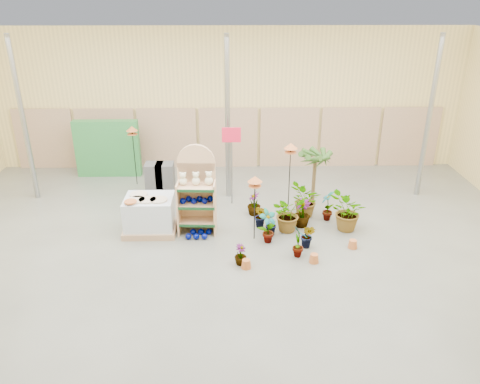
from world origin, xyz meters
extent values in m
cube|color=#585950|center=(0.00, 0.00, -0.05)|extent=(15.00, 12.00, 0.10)
cube|color=white|center=(0.00, 0.00, 4.55)|extent=(15.00, 12.00, 0.10)
cube|color=tan|center=(0.00, 6.05, 2.25)|extent=(15.00, 0.10, 4.50)
cylinder|color=gray|center=(-5.50, 3.50, 2.25)|extent=(0.14, 0.14, 4.50)
cylinder|color=gray|center=(5.50, 3.50, 2.25)|extent=(0.14, 0.14, 4.50)
cylinder|color=gray|center=(0.00, 3.50, 2.25)|extent=(0.14, 0.14, 4.50)
cube|color=#9E7B5D|center=(-6.00, 5.92, 1.00)|extent=(1.90, 0.06, 2.00)
cube|color=#9E7B5D|center=(-4.00, 5.92, 1.00)|extent=(1.90, 0.06, 2.00)
cube|color=#9E7B5D|center=(-2.00, 5.92, 1.00)|extent=(1.90, 0.06, 2.00)
cube|color=#9E7B5D|center=(0.00, 5.92, 1.00)|extent=(1.90, 0.06, 2.00)
cube|color=#9E7B5D|center=(2.00, 5.92, 1.00)|extent=(1.90, 0.06, 2.00)
cube|color=#9E7B5D|center=(4.00, 5.92, 1.00)|extent=(1.90, 0.06, 2.00)
cube|color=#9E7B5D|center=(6.00, 5.92, 1.00)|extent=(1.90, 0.06, 2.00)
cube|color=tan|center=(-0.75, 1.59, 0.87)|extent=(0.92, 0.13, 1.73)
cylinder|color=tan|center=(-0.75, 1.59, 1.73)|extent=(0.92, 0.13, 0.92)
cube|color=tan|center=(-0.75, 1.33, 0.31)|extent=(0.90, 0.55, 0.04)
cube|color=#0F3819|center=(-0.75, 1.07, 0.31)|extent=(0.88, 0.07, 0.06)
cube|color=tan|center=(-0.75, 1.33, 0.76)|extent=(0.90, 0.55, 0.04)
cube|color=#0F3819|center=(-0.75, 1.07, 0.76)|extent=(0.88, 0.07, 0.06)
cube|color=tan|center=(-0.75, 1.33, 1.22)|extent=(0.90, 0.55, 0.04)
cube|color=#0F3819|center=(-0.75, 1.07, 1.22)|extent=(0.88, 0.07, 0.06)
cube|color=tan|center=(-1.18, 1.33, 0.66)|extent=(0.07, 0.51, 1.32)
cube|color=tan|center=(-0.31, 1.33, 0.66)|extent=(0.07, 0.51, 1.32)
sphere|color=beige|center=(-1.05, 1.39, 1.33)|extent=(0.18, 0.18, 0.18)
sphere|color=beige|center=(-1.05, 1.39, 1.49)|extent=(0.14, 0.14, 0.14)
sphere|color=beige|center=(-0.75, 1.39, 1.34)|extent=(0.19, 0.19, 0.19)
sphere|color=beige|center=(-0.75, 1.39, 1.50)|extent=(0.14, 0.14, 0.14)
sphere|color=beige|center=(-0.44, 1.39, 1.34)|extent=(0.20, 0.20, 0.20)
sphere|color=beige|center=(-0.44, 1.39, 1.51)|extent=(0.14, 0.14, 0.14)
sphere|color=#00075B|center=(-1.07, 1.31, 0.86)|extent=(0.15, 0.15, 0.15)
sphere|color=#00075B|center=(-0.94, 1.43, 0.86)|extent=(0.15, 0.15, 0.15)
sphere|color=#00075B|center=(-0.81, 1.31, 0.86)|extent=(0.15, 0.15, 0.15)
sphere|color=#00075B|center=(-0.68, 1.43, 0.86)|extent=(0.15, 0.15, 0.15)
sphere|color=#00075B|center=(-0.55, 1.31, 0.86)|extent=(0.15, 0.15, 0.15)
sphere|color=#00075B|center=(-0.42, 1.43, 0.86)|extent=(0.15, 0.15, 0.15)
sphere|color=#00075B|center=(-0.95, 0.97, 0.07)|extent=(0.15, 0.15, 0.15)
sphere|color=#00075B|center=(-0.85, 1.21, 0.07)|extent=(0.15, 0.15, 0.15)
sphere|color=#00075B|center=(-0.76, 0.97, 0.07)|extent=(0.15, 0.15, 0.15)
sphere|color=#00075B|center=(-0.66, 1.21, 0.07)|extent=(0.15, 0.15, 0.15)
sphere|color=#00075B|center=(-0.57, 0.97, 0.07)|extent=(0.15, 0.15, 0.15)
sphere|color=#00075B|center=(-0.47, 1.21, 0.07)|extent=(0.15, 0.15, 0.15)
cube|color=#9E7B5D|center=(-1.91, 1.42, 0.08)|extent=(1.27, 1.06, 0.16)
cube|color=silver|center=(-1.91, 1.42, 0.53)|extent=(1.16, 0.95, 0.74)
cylinder|color=beige|center=(-2.18, 1.26, 0.92)|extent=(0.42, 0.42, 0.04)
cylinder|color=beige|center=(-1.91, 1.26, 0.92)|extent=(0.42, 0.42, 0.04)
cylinder|color=beige|center=(-1.65, 1.26, 0.92)|extent=(0.42, 0.42, 0.04)
cylinder|color=beige|center=(-2.18, 1.58, 0.92)|extent=(0.42, 0.42, 0.04)
cube|color=#333333|center=(-1.80, 3.53, 0.25)|extent=(0.50, 0.50, 0.50)
cube|color=#333333|center=(-1.80, 3.53, 0.75)|extent=(0.50, 0.50, 0.50)
cube|color=#333333|center=(-2.10, 3.53, 0.25)|extent=(0.50, 0.50, 0.50)
cube|color=#333333|center=(-2.10, 3.53, 0.75)|extent=(0.50, 0.50, 0.50)
cube|color=#297435|center=(-3.80, 5.20, 0.90)|extent=(2.00, 0.30, 1.80)
cylinder|color=gray|center=(0.10, 3.00, 1.10)|extent=(0.05, 0.05, 2.20)
cube|color=red|center=(0.10, 2.96, 2.00)|extent=(0.50, 0.03, 0.40)
cylinder|color=black|center=(0.63, 0.98, 0.69)|extent=(0.02, 0.02, 1.38)
cylinder|color=#B35C2C|center=(0.63, 0.98, 1.38)|extent=(0.30, 0.30, 0.02)
cone|color=#B35C2C|center=(0.63, 0.98, 1.55)|extent=(0.34, 0.34, 0.14)
cylinder|color=black|center=(1.57, 2.10, 0.90)|extent=(0.02, 0.02, 1.80)
cylinder|color=#B35C2C|center=(1.57, 2.10, 1.80)|extent=(0.30, 0.30, 0.02)
cone|color=#B35C2C|center=(1.57, 2.10, 1.97)|extent=(0.34, 0.34, 0.14)
cylinder|color=black|center=(-2.82, 4.45, 0.79)|extent=(0.02, 0.02, 1.59)
cylinder|color=#B35C2C|center=(-2.82, 4.45, 1.59)|extent=(0.30, 0.30, 0.02)
cone|color=#B35C2C|center=(-2.82, 4.45, 1.76)|extent=(0.34, 0.34, 0.14)
cylinder|color=brown|center=(2.35, 2.90, 0.66)|extent=(0.10, 0.10, 1.31)
imported|color=#2A4C19|center=(0.94, 0.79, 0.43)|extent=(0.54, 0.50, 0.86)
imported|color=#2A4C19|center=(1.01, 1.13, 0.30)|extent=(0.42, 0.40, 0.60)
imported|color=#2A4C19|center=(1.49, 1.40, 0.47)|extent=(1.10, 1.06, 0.93)
imported|color=#2A4C19|center=(1.86, 1.61, 0.36)|extent=(0.57, 0.57, 0.73)
imported|color=#2A4C19|center=(2.57, 1.94, 0.41)|extent=(0.40, 0.50, 0.83)
imported|color=#2A4C19|center=(0.82, 1.55, 0.30)|extent=(0.41, 0.43, 0.61)
imported|color=#2A4C19|center=(2.02, 2.12, 0.47)|extent=(1.00, 1.06, 0.94)
imported|color=#2A4C19|center=(0.28, -0.15, 0.24)|extent=(0.37, 0.37, 0.48)
imported|color=#2A4C19|center=(1.58, 0.14, 0.40)|extent=(0.39, 0.48, 0.79)
imported|color=#2A4C19|center=(1.85, 0.53, 0.30)|extent=(0.43, 0.41, 0.61)
imported|color=#2A4C19|center=(2.94, 1.35, 0.50)|extent=(1.16, 1.19, 1.00)
imported|color=#2A4C19|center=(0.69, 2.28, 0.32)|extent=(0.41, 0.41, 0.64)
camera|label=1|loc=(0.11, -8.88, 5.58)|focal=35.00mm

